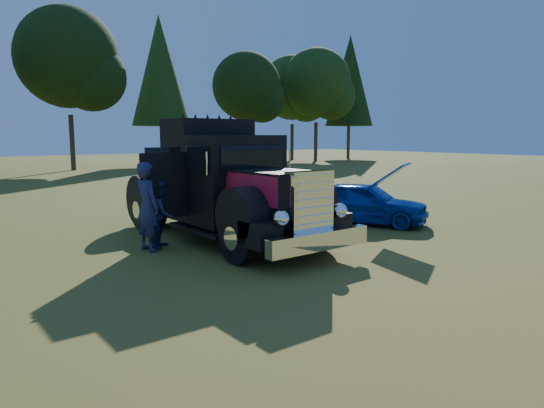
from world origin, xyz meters
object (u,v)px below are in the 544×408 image
(hotrod_coupe, at_px, (364,202))
(spectator_near, at_px, (147,207))
(diamond_t_truck, at_px, (227,189))
(spectator_far, at_px, (163,214))

(hotrod_coupe, xyz_separation_m, spectator_near, (-6.45, 0.70, 0.37))
(spectator_near, bearing_deg, hotrod_coupe, -104.26)
(diamond_t_truck, xyz_separation_m, spectator_far, (-1.59, 0.27, -0.49))
(hotrod_coupe, bearing_deg, spectator_near, 173.81)
(hotrod_coupe, bearing_deg, spectator_far, 172.07)
(diamond_t_truck, height_order, spectator_near, diamond_t_truck)
(diamond_t_truck, bearing_deg, hotrod_coupe, -7.29)
(spectator_near, height_order, spectator_far, spectator_near)
(diamond_t_truck, xyz_separation_m, hotrod_coupe, (4.43, -0.57, -0.64))
(diamond_t_truck, bearing_deg, spectator_far, 170.31)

